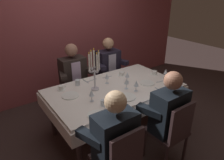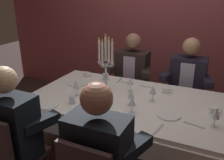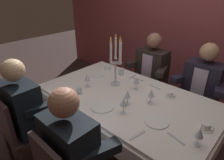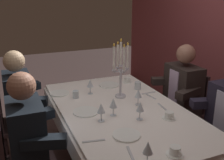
{
  "view_description": "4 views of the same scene",
  "coord_description": "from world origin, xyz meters",
  "px_view_note": "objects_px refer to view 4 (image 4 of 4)",
  "views": [
    {
      "loc": [
        -1.59,
        -2.17,
        2.08
      ],
      "look_at": [
        -0.08,
        -0.04,
        0.89
      ],
      "focal_mm": 32.95,
      "sensor_mm": 36.0,
      "label": 1
    },
    {
      "loc": [
        0.81,
        -2.07,
        1.77
      ],
      "look_at": [
        -0.15,
        0.02,
        0.9
      ],
      "focal_mm": 38.63,
      "sensor_mm": 36.0,
      "label": 2
    },
    {
      "loc": [
        1.13,
        -1.47,
        1.84
      ],
      "look_at": [
        -0.2,
        -0.03,
        0.87
      ],
      "focal_mm": 31.39,
      "sensor_mm": 36.0,
      "label": 3
    },
    {
      "loc": [
        2.13,
        -0.99,
        1.8
      ],
      "look_at": [
        -0.21,
        -0.01,
        0.96
      ],
      "focal_mm": 43.64,
      "sensor_mm": 36.0,
      "label": 4
    }
  ],
  "objects_px": {
    "coffee_cup_1": "(127,80)",
    "seated_diner_1": "(183,88)",
    "dinner_plate_3": "(109,85)",
    "wine_glass_1": "(113,103)",
    "dinner_plate_0": "(127,135)",
    "water_tumbler_0": "(138,86)",
    "candelabra": "(121,70)",
    "dinner_plate_1": "(86,112)",
    "wine_glass_0": "(90,84)",
    "wine_glass_4": "(101,109)",
    "seated_diner_2": "(26,135)",
    "dinner_plate_2": "(60,93)",
    "dining_table": "(122,120)",
    "coffee_cup_0": "(169,116)",
    "wine_glass_3": "(138,94)",
    "seated_diner_0": "(18,99)",
    "coffee_cup_2": "(175,151)",
    "wine_glass_2": "(148,148)",
    "water_tumbler_1": "(76,94)",
    "wine_glass_5": "(140,107)"
  },
  "relations": [
    {
      "from": "coffee_cup_0",
      "to": "dinner_plate_0",
      "type": "bearing_deg",
      "value": -74.92
    },
    {
      "from": "seated_diner_0",
      "to": "dining_table",
      "type": "bearing_deg",
      "value": 54.34
    },
    {
      "from": "seated_diner_2",
      "to": "seated_diner_1",
      "type": "bearing_deg",
      "value": 102.69
    },
    {
      "from": "wine_glass_3",
      "to": "coffee_cup_1",
      "type": "height_order",
      "value": "wine_glass_3"
    },
    {
      "from": "dining_table",
      "to": "coffee_cup_1",
      "type": "bearing_deg",
      "value": 150.31
    },
    {
      "from": "wine_glass_3",
      "to": "seated_diner_1",
      "type": "xyz_separation_m",
      "value": [
        -0.23,
        0.71,
        -0.12
      ]
    },
    {
      "from": "wine_glass_0",
      "to": "seated_diner_0",
      "type": "height_order",
      "value": "seated_diner_0"
    },
    {
      "from": "wine_glass_1",
      "to": "wine_glass_3",
      "type": "height_order",
      "value": "same"
    },
    {
      "from": "water_tumbler_0",
      "to": "dinner_plate_3",
      "type": "bearing_deg",
      "value": -133.18
    },
    {
      "from": "dinner_plate_3",
      "to": "wine_glass_1",
      "type": "xyz_separation_m",
      "value": [
        0.75,
        -0.27,
        0.11
      ]
    },
    {
      "from": "dinner_plate_2",
      "to": "coffee_cup_2",
      "type": "bearing_deg",
      "value": 18.47
    },
    {
      "from": "dinner_plate_0",
      "to": "coffee_cup_0",
      "type": "distance_m",
      "value": 0.49
    },
    {
      "from": "dinner_plate_0",
      "to": "coffee_cup_1",
      "type": "distance_m",
      "value": 1.27
    },
    {
      "from": "wine_glass_0",
      "to": "water_tumbler_0",
      "type": "relative_size",
      "value": 1.96
    },
    {
      "from": "wine_glass_3",
      "to": "seated_diner_1",
      "type": "distance_m",
      "value": 0.75
    },
    {
      "from": "wine_glass_1",
      "to": "seated_diner_0",
      "type": "bearing_deg",
      "value": -134.81
    },
    {
      "from": "wine_glass_3",
      "to": "wine_glass_2",
      "type": "bearing_deg",
      "value": -24.26
    },
    {
      "from": "wine_glass_2",
      "to": "water_tumbler_0",
      "type": "relative_size",
      "value": 1.96
    },
    {
      "from": "coffee_cup_2",
      "to": "seated_diner_0",
      "type": "height_order",
      "value": "seated_diner_0"
    },
    {
      "from": "wine_glass_2",
      "to": "water_tumbler_0",
      "type": "bearing_deg",
      "value": 154.72
    },
    {
      "from": "dinner_plate_0",
      "to": "dinner_plate_1",
      "type": "xyz_separation_m",
      "value": [
        -0.52,
        -0.16,
        0.0
      ]
    },
    {
      "from": "coffee_cup_1",
      "to": "seated_diner_1",
      "type": "distance_m",
      "value": 0.66
    },
    {
      "from": "dinner_plate_0",
      "to": "wine_glass_3",
      "type": "relative_size",
      "value": 1.32
    },
    {
      "from": "wine_glass_3",
      "to": "coffee_cup_0",
      "type": "distance_m",
      "value": 0.39
    },
    {
      "from": "wine_glass_3",
      "to": "seated_diner_2",
      "type": "relative_size",
      "value": 0.13
    },
    {
      "from": "dining_table",
      "to": "candelabra",
      "type": "distance_m",
      "value": 0.5
    },
    {
      "from": "coffee_cup_0",
      "to": "seated_diner_1",
      "type": "relative_size",
      "value": 0.11
    },
    {
      "from": "wine_glass_3",
      "to": "coffee_cup_0",
      "type": "xyz_separation_m",
      "value": [
        0.37,
        0.11,
        -0.09
      ]
    },
    {
      "from": "dinner_plate_1",
      "to": "dinner_plate_3",
      "type": "relative_size",
      "value": 1.02
    },
    {
      "from": "candelabra",
      "to": "dinner_plate_1",
      "type": "distance_m",
      "value": 0.58
    },
    {
      "from": "dinner_plate_2",
      "to": "dining_table",
      "type": "bearing_deg",
      "value": 37.64
    },
    {
      "from": "dinner_plate_0",
      "to": "dinner_plate_1",
      "type": "distance_m",
      "value": 0.54
    },
    {
      "from": "dinner_plate_1",
      "to": "wine_glass_1",
      "type": "bearing_deg",
      "value": 53.45
    },
    {
      "from": "seated_diner_0",
      "to": "wine_glass_3",
      "type": "bearing_deg",
      "value": 59.71
    },
    {
      "from": "wine_glass_2",
      "to": "water_tumbler_0",
      "type": "distance_m",
      "value": 1.39
    },
    {
      "from": "dinner_plate_0",
      "to": "coffee_cup_1",
      "type": "height_order",
      "value": "coffee_cup_1"
    },
    {
      "from": "coffee_cup_0",
      "to": "candelabra",
      "type": "bearing_deg",
      "value": -163.54
    },
    {
      "from": "dining_table",
      "to": "coffee_cup_1",
      "type": "relative_size",
      "value": 14.7
    },
    {
      "from": "dinner_plate_0",
      "to": "wine_glass_1",
      "type": "distance_m",
      "value": 0.39
    },
    {
      "from": "candelabra",
      "to": "wine_glass_5",
      "type": "relative_size",
      "value": 3.72
    },
    {
      "from": "seated_diner_1",
      "to": "water_tumbler_1",
      "type": "bearing_deg",
      "value": -98.08
    },
    {
      "from": "dinner_plate_2",
      "to": "seated_diner_0",
      "type": "relative_size",
      "value": 0.17
    },
    {
      "from": "wine_glass_4",
      "to": "wine_glass_5",
      "type": "bearing_deg",
      "value": 72.8
    },
    {
      "from": "dinner_plate_2",
      "to": "coffee_cup_0",
      "type": "relative_size",
      "value": 1.55
    },
    {
      "from": "wine_glass_5",
      "to": "coffee_cup_0",
      "type": "height_order",
      "value": "wine_glass_5"
    },
    {
      "from": "wine_glass_4",
      "to": "dinner_plate_1",
      "type": "bearing_deg",
      "value": -162.1
    },
    {
      "from": "wine_glass_3",
      "to": "water_tumbler_0",
      "type": "height_order",
      "value": "wine_glass_3"
    },
    {
      "from": "seated_diner_1",
      "to": "seated_diner_2",
      "type": "xyz_separation_m",
      "value": [
        0.4,
        -1.77,
        0.0
      ]
    },
    {
      "from": "candelabra",
      "to": "seated_diner_2",
      "type": "xyz_separation_m",
      "value": [
        0.42,
        -0.99,
        -0.3
      ]
    },
    {
      "from": "seated_diner_0",
      "to": "seated_diner_1",
      "type": "relative_size",
      "value": 1.0
    }
  ]
}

